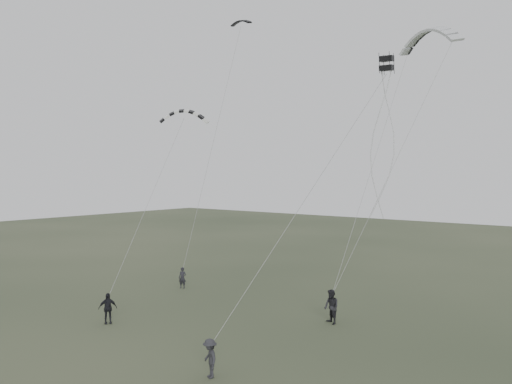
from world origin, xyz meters
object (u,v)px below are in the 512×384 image
Objects in this scene: flyer_center at (108,308)px; kite_dark_small at (241,21)px; flyer_left at (182,278)px; flyer_right at (331,307)px; flyer_far at (210,358)px; kite_box at (387,63)px; kite_pale_large at (429,30)px; kite_striped at (184,111)px.

kite_dark_small is (-1.30, 13.21, 19.27)m from flyer_center.
flyer_left is 12.92m from flyer_right.
kite_box reaches higher than flyer_far.
flyer_far is at bearing -76.22° from kite_pale_large.
kite_box is at bearing -49.93° from kite_striped.
flyer_right is 17.15m from kite_striped.
flyer_center is 0.49× the size of kite_striped.
kite_box is at bearing -31.14° from flyer_left.
kite_pale_large is at bearing 4.57° from flyer_left.
flyer_center is at bearing -162.19° from flyer_far.
kite_dark_small reaches higher than kite_striped.
kite_striped is (-12.10, 10.23, 12.04)m from flyer_far.
flyer_center is 23.40m from kite_dark_small.
flyer_left is at bearing 169.39° from flyer_far.
kite_pale_large reaches higher than flyer_center.
flyer_center is 19.66m from kite_box.
flyer_far is at bearing -62.60° from flyer_left.
flyer_left is 0.96× the size of flyer_far.
flyer_right is at bearing -82.76° from kite_pale_large.
flyer_center is at bearing -165.70° from kite_box.
kite_dark_small is at bearing 37.39° from flyer_center.
kite_box is at bearing 8.06° from flyer_right.
flyer_center is (-9.86, -7.63, -0.10)m from flyer_right.
kite_dark_small is (-10.91, 15.13, 19.32)m from flyer_far.
kite_dark_small is at bearing 34.02° from kite_striped.
flyer_far is at bearing -62.07° from flyer_right.
kite_striped is at bearing -108.63° from kite_dark_small.
kite_box reaches higher than flyer_left.
kite_dark_small is at bearing -177.15° from flyer_right.
flyer_left is 0.44× the size of kite_striped.
flyer_center is at bearing -89.40° from kite_dark_small.
flyer_right is at bearing 148.58° from kite_box.
flyer_right is 19.15m from kite_pale_large.
kite_striped reaches higher than flyer_right.
kite_striped is at bearing -129.38° from kite_pale_large.
flyer_left is at bearing 110.92° from kite_striped.
flyer_left is 2.20× the size of kite_box.
kite_striped is 16.26m from kite_box.
flyer_right is 13.29m from kite_box.
kite_dark_small reaches higher than flyer_far.
flyer_left is at bearing -115.46° from kite_dark_small.
flyer_right reaches higher than flyer_left.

